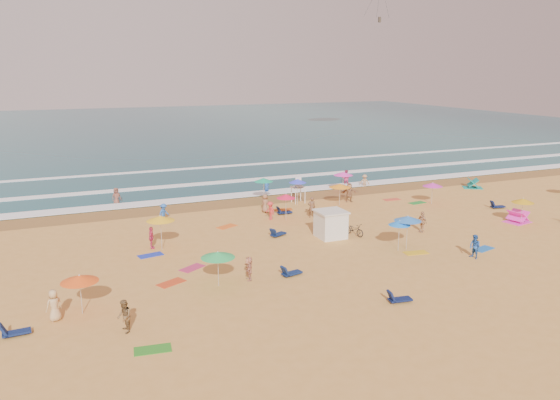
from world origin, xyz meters
name	(u,v)px	position (x,y,z in m)	size (l,w,h in m)	color
ground	(287,238)	(0.00, 0.00, 0.00)	(220.00, 220.00, 0.00)	gold
ocean	(132,130)	(0.00, 84.00, 0.00)	(220.00, 140.00, 0.18)	#0C4756
wet_sand	(236,202)	(0.00, 12.50, 0.01)	(220.00, 220.00, 0.00)	olive
surf_foam	(211,184)	(0.00, 21.32, 0.10)	(200.00, 18.70, 0.05)	white
cabana	(331,225)	(3.16, -1.12, 1.00)	(2.00, 2.00, 2.00)	silver
cabana_roof	(331,211)	(3.16, -1.12, 2.06)	(2.20, 2.20, 0.12)	silver
bicycle	(354,229)	(5.06, -1.42, 0.49)	(0.65, 1.86, 0.98)	black
lifeguard_stand	(298,192)	(5.52, 10.05, 1.05)	(1.20, 1.20, 2.10)	white
beach_umbrellas	(289,210)	(0.28, 0.32, 2.08)	(60.98, 27.94, 0.81)	orange
loungers	(382,240)	(6.15, -3.67, 0.17)	(43.81, 20.59, 0.34)	#0F1E4E
towels	(303,241)	(0.81, -1.15, 0.01)	(30.58, 22.62, 0.03)	red
popup_tents	(493,197)	(22.93, 2.71, 0.60)	(8.61, 14.55, 1.20)	#FC38D3
beachgoers	(274,213)	(0.72, 4.55, 0.79)	(38.47, 28.36, 2.11)	tan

